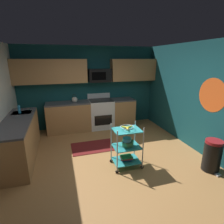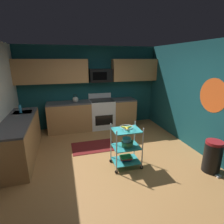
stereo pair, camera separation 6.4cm
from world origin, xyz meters
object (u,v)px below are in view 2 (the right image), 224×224
(oven_range, at_px, (102,113))
(microwave, at_px, (100,75))
(book_stack, at_px, (126,158))
(kettle, at_px, (75,100))
(mixing_bowl_large, at_px, (127,143))
(fruit_bowl, at_px, (127,128))
(mixing_bowl_small, at_px, (127,140))
(trash_can, at_px, (212,156))
(rolling_cart, at_px, (126,146))
(dish_soap_bottle, at_px, (20,109))

(oven_range, bearing_deg, microwave, 90.26)
(microwave, relative_size, book_stack, 2.75)
(microwave, relative_size, kettle, 2.65)
(microwave, relative_size, mixing_bowl_large, 2.78)
(microwave, height_order, fruit_bowl, microwave)
(oven_range, bearing_deg, mixing_bowl_large, -89.47)
(mixing_bowl_small, bearing_deg, trash_can, -21.16)
(trash_can, bearing_deg, book_stack, 158.24)
(book_stack, height_order, kettle, kettle)
(microwave, height_order, mixing_bowl_small, microwave)
(microwave, height_order, kettle, microwave)
(oven_range, xyz_separation_m, rolling_cart, (-0.00, -2.35, -0.02))
(oven_range, bearing_deg, fruit_bowl, -90.06)
(dish_soap_bottle, distance_m, trash_can, 4.46)
(microwave, xyz_separation_m, book_stack, (-0.00, -2.45, -1.52))
(mixing_bowl_small, bearing_deg, fruit_bowl, 91.05)
(oven_range, height_order, microwave, microwave)
(mixing_bowl_small, distance_m, book_stack, 0.43)
(microwave, bearing_deg, rolling_cart, -90.05)
(mixing_bowl_large, distance_m, book_stack, 0.34)
(oven_range, relative_size, rolling_cart, 1.20)
(oven_range, bearing_deg, rolling_cart, -90.06)
(rolling_cart, bearing_deg, fruit_bowl, -165.96)
(book_stack, bearing_deg, mixing_bowl_large, 0.00)
(microwave, xyz_separation_m, kettle, (-0.83, -0.11, -0.70))
(book_stack, bearing_deg, rolling_cart, 36.87)
(fruit_bowl, height_order, trash_can, fruit_bowl)
(mixing_bowl_large, xyz_separation_m, mixing_bowl_small, (-0.02, -0.02, 0.10))
(rolling_cart, height_order, mixing_bowl_small, rolling_cart)
(kettle, bearing_deg, book_stack, -70.61)
(mixing_bowl_large, relative_size, trash_can, 0.38)
(mixing_bowl_large, bearing_deg, rolling_cart, 180.00)
(fruit_bowl, bearing_deg, rolling_cart, 14.04)
(fruit_bowl, relative_size, trash_can, 0.41)
(microwave, bearing_deg, kettle, -172.53)
(rolling_cart, height_order, dish_soap_bottle, dish_soap_bottle)
(mixing_bowl_small, distance_m, trash_can, 1.75)
(fruit_bowl, distance_m, dish_soap_bottle, 2.71)
(fruit_bowl, bearing_deg, mixing_bowl_small, -88.95)
(fruit_bowl, bearing_deg, microwave, 89.95)
(rolling_cart, bearing_deg, mixing_bowl_small, -88.95)
(oven_range, xyz_separation_m, kettle, (-0.83, -0.00, 0.52))
(oven_range, height_order, trash_can, oven_range)
(oven_range, relative_size, trash_can, 1.67)
(fruit_bowl, height_order, kettle, kettle)
(kettle, distance_m, trash_can, 3.91)
(microwave, bearing_deg, fruit_bowl, -90.05)
(oven_range, height_order, mixing_bowl_large, oven_range)
(dish_soap_bottle, relative_size, trash_can, 0.30)
(microwave, distance_m, rolling_cart, 2.75)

